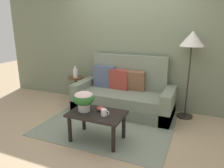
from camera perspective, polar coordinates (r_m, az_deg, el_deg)
ground_plane at (r=3.81m, az=-1.60°, el=-11.30°), size 14.00×14.00×0.00m
wall_back at (r=4.58m, az=4.88°, el=10.58°), size 6.40×0.12×2.65m
area_rug at (r=3.83m, az=-1.46°, el=-11.09°), size 2.23×1.67×0.01m
couch at (r=4.35m, az=3.21°, el=-3.00°), size 1.97×0.86×1.12m
coffee_table at (r=3.26m, az=-4.06°, el=-9.00°), size 0.83×0.54×0.45m
side_table at (r=4.95m, az=-9.70°, el=-0.14°), size 0.37×0.37×0.57m
floor_lamp at (r=4.07m, az=20.64°, el=10.07°), size 0.43×0.43×1.62m
potted_plant at (r=3.24m, az=-7.59°, el=-3.94°), size 0.33×0.33×0.31m
coffee_mug at (r=3.11m, az=-2.15°, el=-7.61°), size 0.13×0.08×0.10m
snack_bowl at (r=3.28m, az=-3.06°, el=-6.58°), size 0.12×0.12×0.06m
table_vase at (r=4.87m, az=-9.80°, el=2.99°), size 0.10×0.10×0.26m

